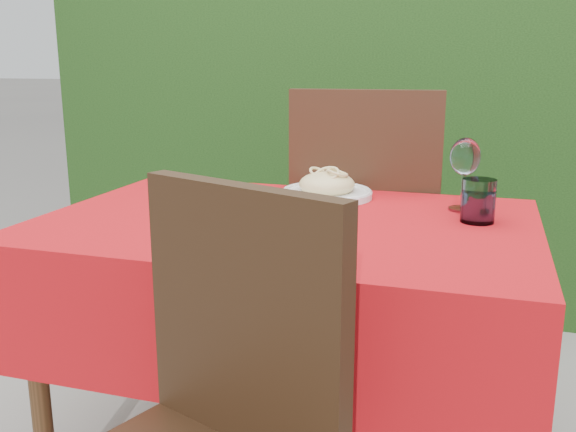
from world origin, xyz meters
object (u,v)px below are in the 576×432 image
(chair_near, at_px, (204,431))
(steel_ramekin, at_px, (198,183))
(water_glass, at_px, (478,203))
(pasta_plate, at_px, (327,188))
(chair_far, at_px, (366,223))
(wine_glass, at_px, (465,160))
(fork, at_px, (179,216))
(pizza_plate, at_px, (287,225))

(chair_near, xyz_separation_m, steel_ramekin, (-0.46, 0.97, 0.22))
(water_glass, xyz_separation_m, steel_ramekin, (-0.87, 0.20, -0.04))
(pasta_plate, relative_size, water_glass, 2.44)
(chair_near, xyz_separation_m, pasta_plate, (-0.03, 0.95, 0.23))
(chair_far, relative_size, wine_glass, 5.32)
(fork, bearing_deg, pasta_plate, 42.23)
(pizza_plate, bearing_deg, chair_near, -88.35)
(pasta_plate, distance_m, fork, 0.47)
(wine_glass, distance_m, steel_ramekin, 0.84)
(fork, bearing_deg, pizza_plate, -20.10)
(chair_far, distance_m, water_glass, 0.61)
(chair_near, bearing_deg, chair_far, 108.60)
(chair_near, height_order, steel_ramekin, chair_near)
(chair_far, bearing_deg, water_glass, 123.35)
(pasta_plate, height_order, fork, pasta_plate)
(water_glass, height_order, steel_ramekin, water_glass)
(steel_ramekin, bearing_deg, wine_glass, -5.16)
(pizza_plate, xyz_separation_m, wine_glass, (0.38, 0.38, 0.11))
(chair_near, height_order, wine_glass, chair_near)
(wine_glass, height_order, steel_ramekin, wine_glass)
(chair_far, relative_size, steel_ramekin, 14.51)
(chair_far, height_order, wine_glass, chair_far)
(pizza_plate, distance_m, pasta_plate, 0.43)
(pasta_plate, xyz_separation_m, steel_ramekin, (-0.43, 0.02, -0.01))
(chair_far, relative_size, pasta_plate, 3.91)
(chair_far, bearing_deg, pasta_plate, 70.62)
(chair_near, height_order, pizza_plate, chair_near)
(chair_near, relative_size, water_glass, 8.57)
(fork, bearing_deg, wine_glass, 16.79)
(chair_far, bearing_deg, chair_near, 82.51)
(chair_far, xyz_separation_m, water_glass, (0.37, -0.46, 0.19))
(chair_far, height_order, fork, chair_far)
(water_glass, distance_m, wine_glass, 0.16)
(chair_near, bearing_deg, wine_glass, 88.34)
(chair_near, distance_m, steel_ramekin, 1.09)
(pizza_plate, bearing_deg, steel_ramekin, 134.33)
(steel_ramekin, bearing_deg, fork, -72.15)
(pizza_plate, relative_size, fork, 1.42)
(pizza_plate, distance_m, steel_ramekin, 0.63)
(water_glass, xyz_separation_m, wine_glass, (-0.04, 0.12, 0.09))
(wine_glass, relative_size, steel_ramekin, 2.73)
(water_glass, bearing_deg, chair_far, 128.82)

